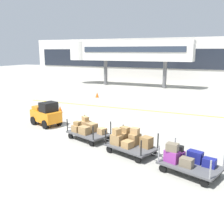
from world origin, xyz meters
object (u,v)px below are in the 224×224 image
at_px(baggage_cart_lead, 87,130).
at_px(safety_cone_far, 60,109).
at_px(baggage_tug, 46,114).
at_px(baggage_cart_tail, 187,160).
at_px(safety_cone_near, 97,95).
at_px(baggage_cart_middle, 130,141).

distance_m(baggage_cart_lead, safety_cone_far, 6.92).
relative_size(baggage_tug, baggage_cart_tail, 0.76).
xyz_separation_m(baggage_cart_tail, safety_cone_far, (-10.85, 6.55, -0.26)).
relative_size(baggage_cart_lead, safety_cone_near, 5.59).
xyz_separation_m(baggage_cart_middle, safety_cone_near, (-8.56, 12.85, -0.31)).
height_order(baggage_cart_tail, safety_cone_far, baggage_cart_tail).
distance_m(baggage_cart_lead, baggage_cart_middle, 3.03).
distance_m(baggage_cart_tail, safety_cone_far, 12.67).
xyz_separation_m(baggage_tug, baggage_cart_lead, (3.82, -1.23, -0.22)).
bearing_deg(baggage_cart_middle, baggage_cart_tail, -19.59).
bearing_deg(baggage_cart_tail, baggage_tug, 161.50).
bearing_deg(baggage_cart_tail, baggage_cart_middle, 160.41).
relative_size(baggage_tug, safety_cone_far, 4.26).
bearing_deg(baggage_cart_middle, safety_cone_near, 123.68).
xyz_separation_m(safety_cone_near, safety_cone_far, (0.53, -7.30, 0.00)).
distance_m(baggage_tug, safety_cone_far, 3.66).
height_order(baggage_cart_middle, baggage_cart_tail, baggage_cart_middle).
bearing_deg(safety_cone_near, baggage_tug, -80.05).
bearing_deg(baggage_cart_lead, baggage_cart_tail, -18.91).
height_order(baggage_cart_middle, safety_cone_far, baggage_cart_middle).
bearing_deg(baggage_cart_lead, baggage_cart_middle, -18.23).
height_order(baggage_cart_lead, baggage_cart_tail, baggage_cart_tail).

